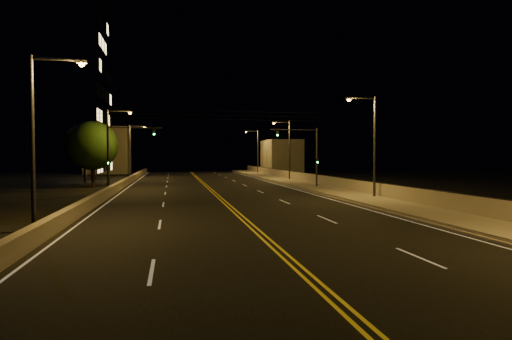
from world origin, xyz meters
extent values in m
plane|color=black|center=(0.00, 0.00, 0.00)|extent=(160.00, 160.00, 0.00)
cube|color=black|center=(0.00, 20.00, 0.01)|extent=(18.00, 120.00, 0.02)
cube|color=gray|center=(10.80, 20.00, 0.15)|extent=(3.60, 120.00, 0.30)
cube|color=gray|center=(8.93, 20.00, 0.07)|extent=(0.14, 120.00, 0.15)
cube|color=gray|center=(12.45, 20.00, 0.80)|extent=(0.30, 120.00, 1.00)
cube|color=gray|center=(-9.20, 20.00, 0.40)|extent=(0.45, 120.00, 0.80)
cube|color=gray|center=(16.50, 66.81, 3.20)|extent=(6.00, 10.00, 6.40)
cube|color=gray|center=(-16.00, 74.80, 4.47)|extent=(8.00, 8.00, 8.95)
cylinder|color=black|center=(12.45, 20.00, 1.33)|extent=(0.06, 120.00, 0.06)
cube|color=silver|center=(-8.60, 20.00, 0.02)|extent=(0.12, 116.00, 0.00)
cube|color=silver|center=(8.60, 20.00, 0.02)|extent=(0.12, 116.00, 0.00)
cube|color=gold|center=(-0.15, 20.00, 0.02)|extent=(0.12, 116.00, 0.00)
cube|color=gold|center=(0.15, 20.00, 0.02)|extent=(0.12, 116.00, 0.00)
cube|color=silver|center=(-4.50, 1.50, 0.02)|extent=(0.12, 3.00, 0.00)
cube|color=silver|center=(-4.50, 10.50, 0.02)|extent=(0.12, 3.00, 0.00)
cube|color=silver|center=(-4.50, 19.50, 0.02)|extent=(0.12, 3.00, 0.00)
cube|color=silver|center=(-4.50, 28.50, 0.02)|extent=(0.12, 3.00, 0.00)
cube|color=silver|center=(-4.50, 37.50, 0.02)|extent=(0.12, 3.00, 0.00)
cube|color=silver|center=(-4.50, 46.50, 0.02)|extent=(0.12, 3.00, 0.00)
cube|color=silver|center=(-4.50, 55.50, 0.02)|extent=(0.12, 3.00, 0.00)
cube|color=silver|center=(-4.50, 64.50, 0.02)|extent=(0.12, 3.00, 0.00)
cube|color=silver|center=(-4.50, 73.50, 0.02)|extent=(0.12, 3.00, 0.00)
cube|color=silver|center=(4.50, 1.50, 0.02)|extent=(0.12, 3.00, 0.00)
cube|color=silver|center=(4.50, 10.50, 0.02)|extent=(0.12, 3.00, 0.00)
cube|color=silver|center=(4.50, 19.50, 0.02)|extent=(0.12, 3.00, 0.00)
cube|color=silver|center=(4.50, 28.50, 0.02)|extent=(0.12, 3.00, 0.00)
cube|color=silver|center=(4.50, 37.50, 0.02)|extent=(0.12, 3.00, 0.00)
cube|color=silver|center=(4.50, 46.50, 0.02)|extent=(0.12, 3.00, 0.00)
cube|color=silver|center=(4.50, 55.50, 0.02)|extent=(0.12, 3.00, 0.00)
cube|color=silver|center=(4.50, 64.50, 0.02)|extent=(0.12, 3.00, 0.00)
cube|color=silver|center=(4.50, 73.50, 0.02)|extent=(0.12, 3.00, 0.00)
cylinder|color=#2D2D33|center=(11.80, 19.40, 4.08)|extent=(0.20, 0.20, 8.16)
cylinder|color=#2D2D33|center=(10.70, 19.40, 8.01)|extent=(2.20, 0.12, 0.12)
cube|color=#2D2D33|center=(9.60, 19.40, 7.94)|extent=(0.50, 0.25, 0.14)
sphere|color=#FF9E2D|center=(9.60, 19.40, 7.84)|extent=(0.28, 0.28, 0.28)
cylinder|color=#2D2D33|center=(11.80, 44.20, 4.08)|extent=(0.20, 0.20, 8.16)
cylinder|color=#2D2D33|center=(10.70, 44.20, 8.01)|extent=(2.20, 0.12, 0.12)
cube|color=#2D2D33|center=(9.60, 44.20, 7.94)|extent=(0.50, 0.25, 0.14)
sphere|color=#FF9E2D|center=(9.60, 44.20, 7.84)|extent=(0.28, 0.28, 0.28)
cylinder|color=#2D2D33|center=(11.80, 65.93, 4.08)|extent=(0.20, 0.20, 8.16)
cylinder|color=#2D2D33|center=(10.70, 65.93, 8.01)|extent=(2.20, 0.12, 0.12)
cube|color=#2D2D33|center=(9.60, 65.93, 7.94)|extent=(0.50, 0.25, 0.14)
sphere|color=#FF9E2D|center=(9.60, 65.93, 7.84)|extent=(0.28, 0.28, 0.28)
cylinder|color=#2D2D33|center=(-10.20, 9.63, 4.08)|extent=(0.20, 0.20, 8.16)
cylinder|color=#2D2D33|center=(-9.10, 9.63, 8.01)|extent=(2.20, 0.12, 0.12)
cube|color=#2D2D33|center=(-8.00, 9.63, 7.94)|extent=(0.50, 0.25, 0.14)
sphere|color=#FF9E2D|center=(-8.00, 9.63, 7.84)|extent=(0.28, 0.28, 0.28)
cylinder|color=#2D2D33|center=(-10.20, 33.38, 4.08)|extent=(0.20, 0.20, 8.16)
cylinder|color=#2D2D33|center=(-9.10, 33.38, 8.01)|extent=(2.20, 0.12, 0.12)
cube|color=#2D2D33|center=(-8.00, 33.38, 7.94)|extent=(0.50, 0.25, 0.14)
sphere|color=#FF9E2D|center=(-8.00, 33.38, 7.84)|extent=(0.28, 0.28, 0.28)
cylinder|color=#2D2D33|center=(-10.20, 56.30, 4.08)|extent=(0.20, 0.20, 8.16)
cylinder|color=#2D2D33|center=(-9.10, 56.30, 8.01)|extent=(2.20, 0.12, 0.12)
cube|color=#2D2D33|center=(-8.00, 56.30, 7.94)|extent=(0.50, 0.25, 0.14)
sphere|color=#FF9E2D|center=(-8.00, 56.30, 7.84)|extent=(0.28, 0.28, 0.28)
cylinder|color=#2D2D33|center=(11.00, 30.81, 3.20)|extent=(0.18, 0.18, 6.39)
cylinder|color=#2D2D33|center=(8.50, 30.81, 6.19)|extent=(5.00, 0.10, 0.10)
cube|color=black|center=(6.75, 30.81, 5.84)|extent=(0.28, 0.18, 0.80)
sphere|color=#19FF4C|center=(6.75, 30.70, 5.59)|extent=(0.14, 0.14, 0.14)
cube|color=black|center=(11.00, 30.66, 3.00)|extent=(0.22, 0.14, 0.55)
cylinder|color=#2D2D33|center=(-9.80, 30.81, 3.20)|extent=(0.18, 0.18, 6.39)
cylinder|color=#2D2D33|center=(-7.30, 30.81, 6.19)|extent=(5.00, 0.10, 0.10)
cube|color=black|center=(-5.55, 30.81, 5.84)|extent=(0.28, 0.18, 0.80)
sphere|color=#19FF4C|center=(-5.55, 30.70, 5.59)|extent=(0.14, 0.14, 0.14)
cube|color=black|center=(-9.80, 30.66, 3.00)|extent=(0.22, 0.14, 0.55)
cylinder|color=black|center=(0.00, 29.50, 7.00)|extent=(22.00, 0.03, 0.03)
cylinder|color=black|center=(0.00, 29.50, 7.40)|extent=(22.00, 0.03, 0.03)
cylinder|color=black|center=(0.00, 29.50, 7.80)|extent=(22.00, 0.03, 0.03)
cube|color=gray|center=(-25.32, 53.20, 14.01)|extent=(24.00, 15.00, 28.02)
cylinder|color=black|center=(-12.35, 37.59, 1.27)|extent=(0.36, 0.36, 2.54)
sphere|color=black|center=(-12.35, 37.59, 4.59)|extent=(5.37, 5.37, 5.37)
cylinder|color=black|center=(-14.89, 46.64, 1.31)|extent=(0.36, 0.36, 2.63)
sphere|color=black|center=(-14.89, 46.64, 4.75)|extent=(5.55, 5.55, 5.55)
cylinder|color=black|center=(-15.01, 52.07, 1.14)|extent=(0.36, 0.36, 2.28)
sphere|color=black|center=(-15.01, 52.07, 4.12)|extent=(4.81, 4.81, 4.81)
camera|label=1|loc=(-3.87, -11.78, 3.56)|focal=30.00mm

